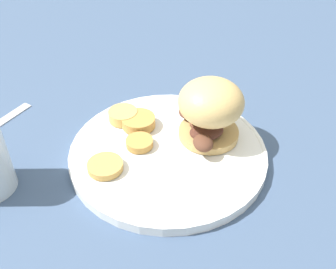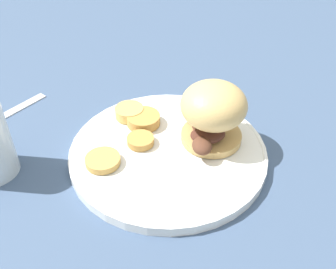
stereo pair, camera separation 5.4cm
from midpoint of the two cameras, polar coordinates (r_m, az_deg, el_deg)
ground_plane at (r=0.57m, az=2.73°, el=-3.32°), size 4.00×4.00×0.00m
dinner_plate at (r=0.56m, az=2.76°, el=-2.65°), size 0.28×0.28×0.02m
sandwich at (r=0.55m, az=9.26°, el=3.11°), size 0.12×0.10×0.09m
potato_round_0 at (r=0.60m, az=-1.01°, el=2.10°), size 0.05×0.05×0.02m
potato_round_1 at (r=0.56m, az=-1.28°, el=-0.96°), size 0.04×0.04×0.01m
potato_round_2 at (r=0.54m, az=-6.60°, el=-3.87°), size 0.05×0.05×0.01m
potato_round_3 at (r=0.61m, az=-3.10°, el=3.18°), size 0.04×0.04×0.02m
fork at (r=0.69m, az=-20.47°, el=2.62°), size 0.09×0.14×0.00m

